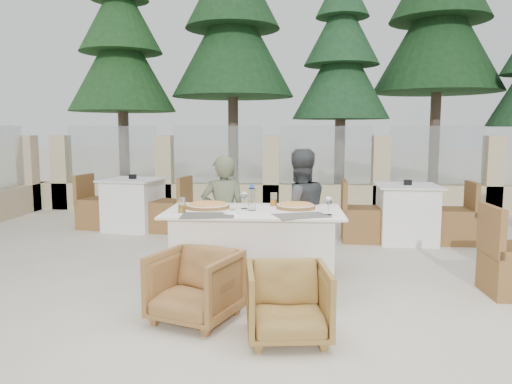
# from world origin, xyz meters

# --- Properties ---
(ground) EXTENTS (80.00, 80.00, 0.00)m
(ground) POSITION_xyz_m (0.00, 0.00, 0.00)
(ground) COLOR beige
(ground) RESTS_ON ground
(sand_patch) EXTENTS (30.00, 16.00, 0.01)m
(sand_patch) POSITION_xyz_m (0.00, 14.00, 0.01)
(sand_patch) COLOR beige
(sand_patch) RESTS_ON ground
(perimeter_wall_far) EXTENTS (10.00, 0.34, 1.60)m
(perimeter_wall_far) POSITION_xyz_m (0.00, 4.80, 0.80)
(perimeter_wall_far) COLOR beige
(perimeter_wall_far) RESTS_ON ground
(pine_far_left) EXTENTS (2.42, 2.42, 5.50)m
(pine_far_left) POSITION_xyz_m (-3.50, 7.00, 2.75)
(pine_far_left) COLOR #204B20
(pine_far_left) RESTS_ON ground
(pine_mid_left) EXTENTS (2.86, 2.86, 6.50)m
(pine_mid_left) POSITION_xyz_m (-1.00, 7.50, 3.25)
(pine_mid_left) COLOR #1D4621
(pine_mid_left) RESTS_ON ground
(pine_centre) EXTENTS (2.20, 2.20, 5.00)m
(pine_centre) POSITION_xyz_m (1.50, 7.20, 2.50)
(pine_centre) COLOR #204C28
(pine_centre) RESTS_ON ground
(pine_mid_right) EXTENTS (2.99, 2.99, 6.80)m
(pine_mid_right) POSITION_xyz_m (3.80, 7.80, 3.40)
(pine_mid_right) COLOR #1A3E1C
(pine_mid_right) RESTS_ON ground
(dining_table) EXTENTS (1.60, 0.90, 0.77)m
(dining_table) POSITION_xyz_m (0.01, 0.05, 0.39)
(dining_table) COLOR white
(dining_table) RESTS_ON ground
(placemat_near_left) EXTENTS (0.47, 0.33, 0.00)m
(placemat_near_left) POSITION_xyz_m (-0.37, -0.26, 0.77)
(placemat_near_left) COLOR #524E47
(placemat_near_left) RESTS_ON dining_table
(placemat_near_right) EXTENTS (0.53, 0.44, 0.00)m
(placemat_near_right) POSITION_xyz_m (0.43, -0.22, 0.77)
(placemat_near_right) COLOR #5F5B52
(placemat_near_right) RESTS_ON dining_table
(pizza_left) EXTENTS (0.48, 0.48, 0.05)m
(pizza_left) POSITION_xyz_m (-0.43, 0.14, 0.80)
(pizza_left) COLOR orange
(pizza_left) RESTS_ON dining_table
(pizza_right) EXTENTS (0.48, 0.48, 0.05)m
(pizza_right) POSITION_xyz_m (0.39, 0.17, 0.79)
(pizza_right) COLOR orange
(pizza_right) RESTS_ON dining_table
(water_bottle) EXTENTS (0.07, 0.07, 0.24)m
(water_bottle) POSITION_xyz_m (-0.01, 0.04, 0.89)
(water_bottle) COLOR #9FB6D1
(water_bottle) RESTS_ON dining_table
(wine_glass_centre) EXTENTS (0.09, 0.09, 0.18)m
(wine_glass_centre) POSITION_xyz_m (-0.09, 0.12, 0.86)
(wine_glass_centre) COLOR silver
(wine_glass_centre) RESTS_ON dining_table
(wine_glass_corner) EXTENTS (0.09, 0.09, 0.18)m
(wine_glass_corner) POSITION_xyz_m (0.66, -0.17, 0.86)
(wine_glass_corner) COLOR white
(wine_glass_corner) RESTS_ON dining_table
(beer_glass_left) EXTENTS (0.08, 0.08, 0.14)m
(beer_glass_left) POSITION_xyz_m (-0.62, -0.12, 0.84)
(beer_glass_left) COLOR orange
(beer_glass_left) RESTS_ON dining_table
(beer_glass_right) EXTENTS (0.08, 0.08, 0.13)m
(beer_glass_right) POSITION_xyz_m (0.18, 0.33, 0.83)
(beer_glass_right) COLOR orange
(beer_glass_right) RESTS_ON dining_table
(olive_dish) EXTENTS (0.15, 0.15, 0.04)m
(olive_dish) POSITION_xyz_m (-0.17, -0.16, 0.79)
(olive_dish) COLOR white
(olive_dish) RESTS_ON dining_table
(armchair_far_left) EXTENTS (0.74, 0.75, 0.54)m
(armchair_far_left) POSITION_xyz_m (-0.40, 0.66, 0.27)
(armchair_far_left) COLOR brown
(armchair_far_left) RESTS_ON ground
(armchair_far_right) EXTENTS (0.63, 0.65, 0.57)m
(armchair_far_right) POSITION_xyz_m (0.47, 0.85, 0.28)
(armchair_far_right) COLOR olive
(armchair_far_right) RESTS_ON ground
(armchair_near_left) EXTENTS (0.78, 0.79, 0.56)m
(armchair_near_left) POSITION_xyz_m (-0.41, -0.68, 0.28)
(armchair_near_left) COLOR olive
(armchair_near_left) RESTS_ON ground
(armchair_near_right) EXTENTS (0.64, 0.65, 0.54)m
(armchair_near_right) POSITION_xyz_m (0.32, -0.98, 0.27)
(armchair_near_right) COLOR olive
(armchair_near_right) RESTS_ON ground
(diner_left) EXTENTS (0.49, 0.36, 1.25)m
(diner_left) POSITION_xyz_m (-0.34, 0.54, 0.62)
(diner_left) COLOR #565C43
(diner_left) RESTS_ON ground
(diner_right) EXTENTS (0.77, 0.68, 1.31)m
(diner_right) POSITION_xyz_m (0.43, 0.51, 0.66)
(diner_right) COLOR #3A3D3F
(diner_right) RESTS_ON ground
(bg_table_a) EXTENTS (1.76, 1.10, 0.77)m
(bg_table_a) POSITION_xyz_m (-2.01, 2.87, 0.39)
(bg_table_a) COLOR white
(bg_table_a) RESTS_ON ground
(bg_table_b) EXTENTS (1.67, 0.89, 0.77)m
(bg_table_b) POSITION_xyz_m (1.90, 2.28, 0.39)
(bg_table_b) COLOR white
(bg_table_b) RESTS_ON ground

